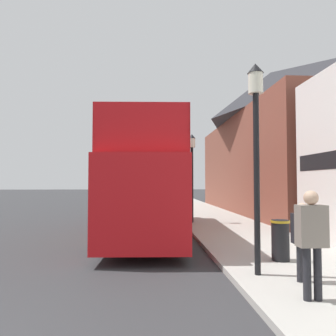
{
  "coord_description": "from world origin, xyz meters",
  "views": [
    {
      "loc": [
        3.65,
        -3.34,
        2.13
      ],
      "look_at": [
        4.58,
        11.22,
        2.76
      ],
      "focal_mm": 35.0,
      "sensor_mm": 36.0,
      "label": 1
    }
  ],
  "objects_px": {
    "tour_bus": "(149,188)",
    "parked_car_ahead_of_bus": "(156,205)",
    "pedestrian_second": "(312,234)",
    "litter_bin": "(280,239)",
    "lamp_post_nearest": "(256,127)",
    "pedestrian_third": "(303,234)",
    "lamp_post_second": "(192,161)"
  },
  "relations": [
    {
      "from": "lamp_post_nearest",
      "to": "litter_bin",
      "type": "bearing_deg",
      "value": 50.05
    },
    {
      "from": "parked_car_ahead_of_bus",
      "to": "pedestrian_second",
      "type": "xyz_separation_m",
      "value": [
        2.17,
        -15.85,
        0.58
      ]
    },
    {
      "from": "litter_bin",
      "to": "pedestrian_third",
      "type": "bearing_deg",
      "value": -98.5
    },
    {
      "from": "tour_bus",
      "to": "litter_bin",
      "type": "bearing_deg",
      "value": -55.8
    },
    {
      "from": "pedestrian_second",
      "to": "lamp_post_second",
      "type": "relative_size",
      "value": 0.42
    },
    {
      "from": "tour_bus",
      "to": "pedestrian_second",
      "type": "xyz_separation_m",
      "value": [
        2.7,
        -8.12,
        -0.62
      ]
    },
    {
      "from": "tour_bus",
      "to": "lamp_post_second",
      "type": "height_order",
      "value": "lamp_post_second"
    },
    {
      "from": "pedestrian_second",
      "to": "pedestrian_third",
      "type": "xyz_separation_m",
      "value": [
        0.34,
        1.0,
        -0.16
      ]
    },
    {
      "from": "tour_bus",
      "to": "parked_car_ahead_of_bus",
      "type": "height_order",
      "value": "tour_bus"
    },
    {
      "from": "tour_bus",
      "to": "pedestrian_third",
      "type": "xyz_separation_m",
      "value": [
        3.04,
        -7.12,
        -0.79
      ]
    },
    {
      "from": "pedestrian_second",
      "to": "lamp_post_nearest",
      "type": "bearing_deg",
      "value": 104.65
    },
    {
      "from": "pedestrian_second",
      "to": "pedestrian_third",
      "type": "bearing_deg",
      "value": 71.43
    },
    {
      "from": "parked_car_ahead_of_bus",
      "to": "pedestrian_second",
      "type": "bearing_deg",
      "value": -81.84
    },
    {
      "from": "pedestrian_third",
      "to": "lamp_post_nearest",
      "type": "bearing_deg",
      "value": 143.36
    },
    {
      "from": "pedestrian_second",
      "to": "parked_car_ahead_of_bus",
      "type": "bearing_deg",
      "value": 97.79
    },
    {
      "from": "pedestrian_second",
      "to": "pedestrian_third",
      "type": "distance_m",
      "value": 1.07
    },
    {
      "from": "lamp_post_second",
      "to": "tour_bus",
      "type": "bearing_deg",
      "value": -130.08
    },
    {
      "from": "pedestrian_second",
      "to": "lamp_post_second",
      "type": "xyz_separation_m",
      "value": [
        -0.56,
        10.67,
        1.93
      ]
    },
    {
      "from": "litter_bin",
      "to": "lamp_post_nearest",
      "type": "bearing_deg",
      "value": -129.95
    },
    {
      "from": "pedestrian_second",
      "to": "lamp_post_nearest",
      "type": "height_order",
      "value": "lamp_post_nearest"
    },
    {
      "from": "pedestrian_third",
      "to": "lamp_post_second",
      "type": "height_order",
      "value": "lamp_post_second"
    },
    {
      "from": "pedestrian_second",
      "to": "litter_bin",
      "type": "relative_size",
      "value": 1.8
    },
    {
      "from": "parked_car_ahead_of_bus",
      "to": "pedestrian_third",
      "type": "bearing_deg",
      "value": -80.05
    },
    {
      "from": "parked_car_ahead_of_bus",
      "to": "lamp_post_nearest",
      "type": "relative_size",
      "value": 0.85
    },
    {
      "from": "pedestrian_second",
      "to": "litter_bin",
      "type": "distance_m",
      "value": 2.88
    },
    {
      "from": "tour_bus",
      "to": "litter_bin",
      "type": "height_order",
      "value": "tour_bus"
    },
    {
      "from": "pedestrian_second",
      "to": "lamp_post_nearest",
      "type": "xyz_separation_m",
      "value": [
        -0.41,
        1.56,
        2.07
      ]
    },
    {
      "from": "lamp_post_second",
      "to": "litter_bin",
      "type": "bearing_deg",
      "value": -81.67
    },
    {
      "from": "parked_car_ahead_of_bus",
      "to": "litter_bin",
      "type": "bearing_deg",
      "value": -77.69
    },
    {
      "from": "pedestrian_third",
      "to": "litter_bin",
      "type": "height_order",
      "value": "pedestrian_third"
    },
    {
      "from": "tour_bus",
      "to": "pedestrian_second",
      "type": "height_order",
      "value": "tour_bus"
    },
    {
      "from": "pedestrian_third",
      "to": "lamp_post_nearest",
      "type": "height_order",
      "value": "lamp_post_nearest"
    }
  ]
}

